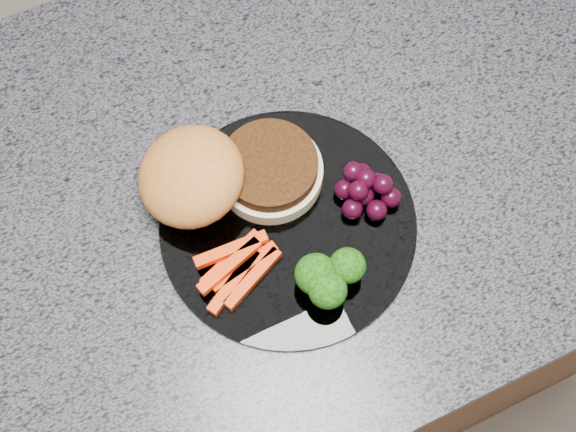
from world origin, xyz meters
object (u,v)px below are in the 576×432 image
object	(u,v)px
island_cabinet	(236,314)
burger	(220,176)
plate	(288,225)
grape_bunch	(366,189)

from	to	relation	value
island_cabinet	burger	xyz separation A→B (m)	(0.02, -0.00, 0.50)
plate	burger	size ratio (longest dim) A/B	1.31
island_cabinet	grape_bunch	xyz separation A→B (m)	(0.14, -0.07, 0.49)
island_cabinet	burger	bearing A→B (deg)	-5.15
plate	grape_bunch	xyz separation A→B (m)	(0.08, -0.01, 0.02)
plate	grape_bunch	distance (m)	0.09
burger	island_cabinet	bearing A→B (deg)	-177.07
burger	grape_bunch	size ratio (longest dim) A/B	3.09
island_cabinet	burger	world-z (taller)	burger
island_cabinet	plate	size ratio (longest dim) A/B	4.62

